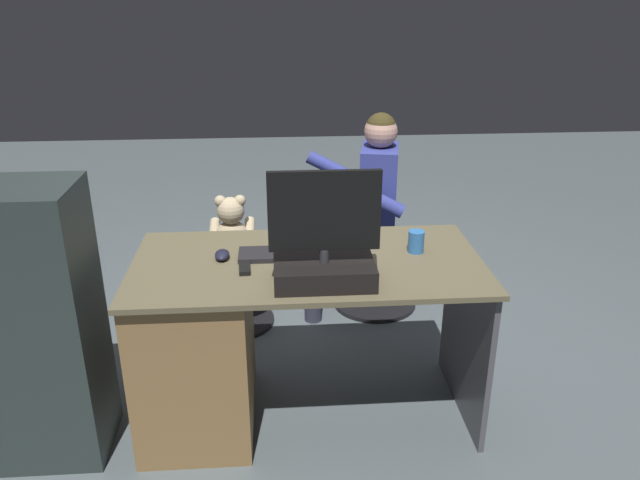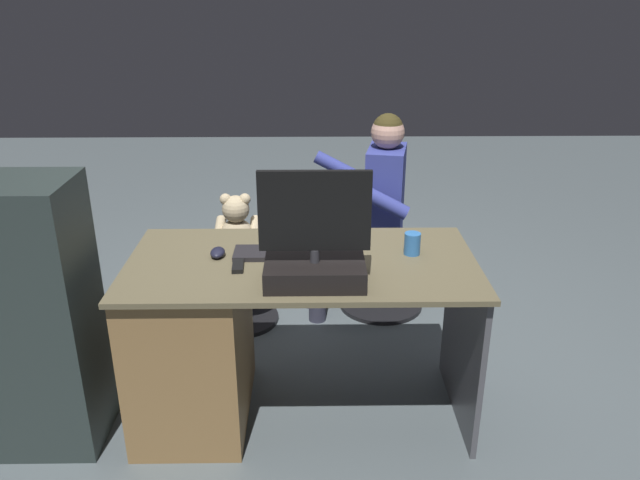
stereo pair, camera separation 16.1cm
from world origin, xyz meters
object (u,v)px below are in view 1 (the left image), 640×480
keyboard (289,254)px  tv_remote (245,266)px  desk (219,339)px  computer_mouse (222,255)px  cup (416,242)px  teddy_bear (232,229)px  monitor (324,253)px  visitor_chair (376,269)px  person (363,201)px  office_chair_teddy (235,283)px

keyboard → tv_remote: keyboard is taller
desk → computer_mouse: bearing=-124.9°
desk → cup: 0.94m
computer_mouse → teddy_bear: size_ratio=0.28×
monitor → cup: bearing=-147.9°
cup → visitor_chair: bearing=-89.6°
desk → monitor: size_ratio=3.27×
keyboard → desk: bearing=10.5°
keyboard → teddy_bear: size_ratio=1.21×
person → keyboard: bearing=64.3°
desk → visitor_chair: size_ratio=2.89×
monitor → teddy_bear: (0.42, -1.03, -0.29)m
monitor → computer_mouse: bearing=-30.9°
keyboard → computer_mouse: size_ratio=4.38×
keyboard → tv_remote: bearing=30.3°
office_chair_teddy → teddy_bear: size_ratio=1.23×
computer_mouse → teddy_bear: 0.81m
monitor → person: monitor is taller
tv_remote → person: (-0.62, -1.02, -0.09)m
computer_mouse → tv_remote: bearing=134.9°
monitor → teddy_bear: 1.15m
teddy_bear → person: person is taller
computer_mouse → office_chair_teddy: bearing=-88.8°
keyboard → tv_remote: size_ratio=2.80×
cup → tv_remote: size_ratio=0.62×
monitor → keyboard: size_ratio=1.05×
office_chair_teddy → person: size_ratio=0.37×
desk → cup: cup is taller
keyboard → cup: (-0.54, -0.00, 0.04)m
keyboard → visitor_chair: size_ratio=0.85×
teddy_bear → person: 0.75m
cup → visitor_chair: size_ratio=0.19×
monitor → office_chair_teddy: 1.26m
monitor → tv_remote: bearing=-25.3°
office_chair_teddy → visitor_chair: (-0.82, -0.17, -0.02)m
monitor → tv_remote: 0.36m
monitor → computer_mouse: size_ratio=4.57×
cup → teddy_bear: bearing=-43.1°
desk → tv_remote: tv_remote is taller
tv_remote → computer_mouse: bearing=-48.4°
teddy_bear → tv_remote: bearing=97.1°
computer_mouse → person: bearing=-127.8°
computer_mouse → teddy_bear: bearing=-88.8°
monitor → person: 1.23m
office_chair_teddy → teddy_bear: (0.00, -0.01, 0.32)m
desk → tv_remote: bearing=159.2°
desk → teddy_bear: teddy_bear is taller
tv_remote → office_chair_teddy: 1.02m
desk → teddy_bear: size_ratio=4.15×
cup → tv_remote: bearing=8.8°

